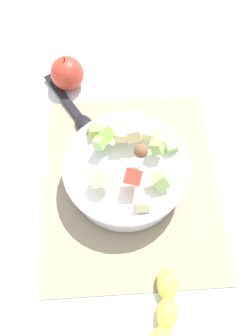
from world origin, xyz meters
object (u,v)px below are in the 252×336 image
salad_bowl (126,170)px  serving_spoon (76,112)px  banana_whole (165,313)px  whole_apple (67,73)px

salad_bowl → serving_spoon: bearing=-148.5°
banana_whole → salad_bowl: bearing=-169.4°
salad_bowl → whole_apple: size_ratio=2.70×
banana_whole → whole_apple: bearing=-162.0°
serving_spoon → whole_apple: bearing=-170.2°
serving_spoon → whole_apple: whole_apple is taller
salad_bowl → serving_spoon: salad_bowl is taller
whole_apple → banana_whole: (0.53, 0.17, -0.02)m
salad_bowl → banana_whole: (0.26, 0.05, -0.03)m
salad_bowl → whole_apple: bearing=-155.4°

